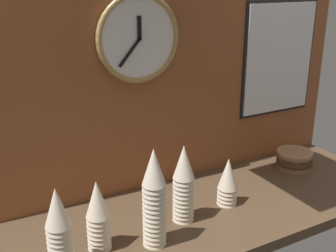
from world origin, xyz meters
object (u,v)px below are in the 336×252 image
at_px(bowl_stack_far_right, 294,159).
at_px(wall_clock, 139,38).
at_px(cup_stack_left, 98,215).
at_px(cup_stack_center_right, 228,181).
at_px(menu_board, 279,59).
at_px(cup_stack_center, 183,183).
at_px(cup_stack_center_left, 154,198).
at_px(cup_stack_far_left, 59,230).

height_order(bowl_stack_far_right, wall_clock, wall_clock).
distance_m(bowl_stack_far_right, wall_clock, 0.87).
relative_size(cup_stack_left, wall_clock, 0.72).
bearing_deg(cup_stack_left, cup_stack_center_right, 3.32).
xyz_separation_m(cup_stack_left, menu_board, (0.95, 0.29, 0.34)).
xyz_separation_m(cup_stack_center, cup_stack_center_left, (-0.15, -0.08, 0.02)).
distance_m(cup_stack_center_right, cup_stack_left, 0.51).
height_order(cup_stack_center_left, bowl_stack_far_right, cup_stack_center_left).
distance_m(cup_stack_center_right, cup_stack_far_left, 0.64).
xyz_separation_m(bowl_stack_far_right, menu_board, (0.00, 0.15, 0.41)).
bearing_deg(cup_stack_center_right, cup_stack_center, -175.63).
distance_m(cup_stack_center, cup_stack_center_right, 0.20).
relative_size(cup_stack_center, wall_clock, 0.88).
xyz_separation_m(cup_stack_center_right, bowl_stack_far_right, (0.44, 0.11, -0.05)).
bearing_deg(cup_stack_center_left, cup_stack_left, 158.38).
height_order(cup_stack_center_right, wall_clock, wall_clock).
height_order(cup_stack_center, wall_clock, wall_clock).
bearing_deg(cup_stack_left, cup_stack_center, 2.66).
relative_size(cup_stack_center_left, wall_clock, 1.03).
distance_m(cup_stack_far_left, cup_stack_left, 0.14).
distance_m(cup_stack_left, bowl_stack_far_right, 0.96).
height_order(cup_stack_far_left, bowl_stack_far_right, cup_stack_far_left).
bearing_deg(cup_stack_left, menu_board, 16.96).
height_order(cup_stack_center_right, bowl_stack_far_right, cup_stack_center_right).
height_order(cup_stack_center, cup_stack_center_left, cup_stack_center_left).
distance_m(cup_stack_center_left, bowl_stack_far_right, 0.82).
xyz_separation_m(cup_stack_center, cup_stack_center_right, (0.20, 0.01, -0.05)).
relative_size(cup_stack_center_right, cup_stack_left, 0.79).
bearing_deg(wall_clock, menu_board, 0.76).
xyz_separation_m(cup_stack_center_left, cup_stack_center_right, (0.35, 0.09, -0.07)).
bearing_deg(wall_clock, cup_stack_far_left, -141.43).
relative_size(cup_stack_center_left, menu_board, 0.66).
bearing_deg(cup_stack_center, wall_clock, 96.44).
height_order(cup_stack_center_right, cup_stack_far_left, cup_stack_far_left).
bearing_deg(wall_clock, cup_stack_center_right, -47.94).
distance_m(cup_stack_center_right, menu_board, 0.63).
xyz_separation_m(cup_stack_far_left, menu_board, (1.08, 0.33, 0.33)).
bearing_deg(menu_board, wall_clock, -179.24).
distance_m(cup_stack_center, cup_stack_center_left, 0.17).
height_order(wall_clock, menu_board, wall_clock).
bearing_deg(cup_stack_center, cup_stack_center_left, -152.76).
xyz_separation_m(bowl_stack_far_right, wall_clock, (-0.67, 0.14, 0.55)).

